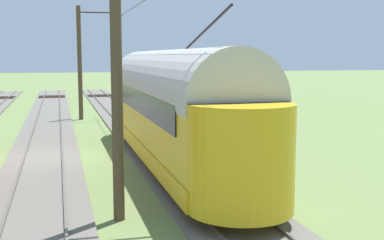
% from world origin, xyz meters
% --- Properties ---
extents(ground_plane, '(220.00, 220.00, 0.00)m').
position_xyz_m(ground_plane, '(0.00, 0.00, 0.00)').
color(ground_plane, olive).
extents(track_streetcar_siding, '(2.80, 80.00, 0.18)m').
position_xyz_m(track_streetcar_siding, '(-4.73, -0.31, 0.05)').
color(track_streetcar_siding, '#666059').
rests_on(track_streetcar_siding, ground).
extents(track_adjacent_siding, '(2.80, 80.00, 0.18)m').
position_xyz_m(track_adjacent_siding, '(0.00, -0.31, 0.05)').
color(track_adjacent_siding, '#666059').
rests_on(track_adjacent_siding, ground).
extents(vintage_streetcar, '(2.65, 17.22, 5.14)m').
position_xyz_m(vintage_streetcar, '(-4.73, 2.09, 2.26)').
color(vintage_streetcar, gold).
rests_on(vintage_streetcar, ground).
extents(catenary_pole_foreground, '(2.93, 0.28, 7.24)m').
position_xyz_m(catenary_pole_foreground, '(-2.10, -12.58, 3.79)').
color(catenary_pole_foreground, '#4C3D28').
rests_on(catenary_pole_foreground, ground).
extents(catenary_pole_mid_near, '(2.93, 0.28, 7.24)m').
position_xyz_m(catenary_pole_mid_near, '(-2.10, 8.11, 3.79)').
color(catenary_pole_mid_near, '#4C3D28').
rests_on(catenary_pole_mid_near, ground).
extents(switch_stand, '(0.50, 0.30, 1.24)m').
position_xyz_m(switch_stand, '(-6.03, -12.31, 0.70)').
color(switch_stand, black).
rests_on(switch_stand, ground).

